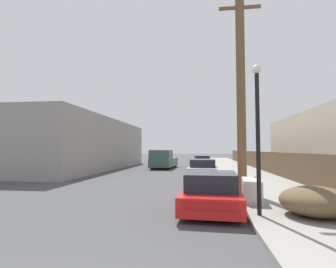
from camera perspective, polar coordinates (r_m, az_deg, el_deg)
sidewalk_curb at (r=25.56m, az=14.84°, el=-7.46°), size 4.20×63.00×0.12m
discarded_fridge at (r=10.01m, az=17.74°, el=-11.50°), size 0.78×1.67×0.80m
parked_sports_car_red at (r=8.92m, az=9.46°, el=-12.31°), size 2.03×4.33×1.21m
car_parked_mid at (r=18.01m, az=7.67°, el=-7.61°), size 2.04×4.22×1.28m
car_parked_far at (r=28.39m, az=7.28°, el=-6.04°), size 2.10×4.73×1.27m
pickup_truck at (r=26.67m, az=-1.09°, el=-5.53°), size 2.37×5.42×1.87m
utility_pole at (r=11.96m, az=15.57°, el=9.96°), size 1.80×0.38×8.98m
street_lamp at (r=7.87m, az=18.95°, el=1.70°), size 0.26×0.26×4.27m
brush_pile at (r=8.50m, az=29.42°, el=-12.60°), size 1.88×1.97×0.81m
wooden_fence at (r=23.29m, az=20.45°, el=-5.64°), size 0.08×45.35×1.62m
building_left_block at (r=27.80m, az=-17.79°, el=-2.19°), size 7.00×21.11×4.85m
building_right_house at (r=24.11m, az=32.61°, el=-1.86°), size 6.00×14.31×4.70m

